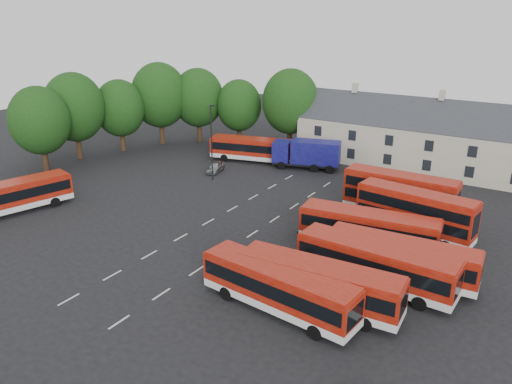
% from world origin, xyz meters
% --- Properties ---
extents(ground, '(140.00, 140.00, 0.00)m').
position_xyz_m(ground, '(0.00, 0.00, 0.00)').
color(ground, black).
rests_on(ground, ground).
extents(lane_markings, '(5.15, 33.80, 0.01)m').
position_xyz_m(lane_markings, '(2.50, 2.00, 0.01)').
color(lane_markings, beige).
rests_on(lane_markings, ground).
extents(treeline, '(29.92, 32.59, 12.01)m').
position_xyz_m(treeline, '(-20.74, 19.36, 6.68)').
color(treeline, black).
rests_on(treeline, ground).
extents(terrace_houses, '(35.70, 7.13, 10.06)m').
position_xyz_m(terrace_houses, '(14.00, 30.00, 3.86)').
color(terrace_houses, beige).
rests_on(terrace_houses, ground).
extents(bus_row_a, '(11.45, 3.68, 3.18)m').
position_xyz_m(bus_row_a, '(13.05, -7.31, 1.91)').
color(bus_row_a, silver).
rests_on(bus_row_a, ground).
extents(bus_row_b, '(11.44, 3.29, 3.20)m').
position_xyz_m(bus_row_b, '(15.08, -5.42, 1.92)').
color(bus_row_b, silver).
rests_on(bus_row_b, ground).
extents(bus_row_c, '(11.66, 3.14, 3.27)m').
position_xyz_m(bus_row_c, '(17.40, -0.86, 1.96)').
color(bus_row_c, silver).
rests_on(bus_row_c, ground).
extents(bus_row_d, '(11.20, 3.27, 3.13)m').
position_xyz_m(bus_row_d, '(18.62, 1.24, 1.88)').
color(bus_row_d, silver).
rests_on(bus_row_d, ground).
extents(bus_row_e, '(11.72, 3.99, 3.25)m').
position_xyz_m(bus_row_e, '(14.76, 4.85, 1.95)').
color(bus_row_e, silver).
rests_on(bus_row_e, ground).
extents(bus_dd_south, '(10.53, 3.61, 4.23)m').
position_xyz_m(bus_dd_south, '(17.34, 9.34, 2.41)').
color(bus_dd_south, silver).
rests_on(bus_dd_south, ground).
extents(bus_dd_north, '(10.67, 2.56, 4.37)m').
position_xyz_m(bus_dd_north, '(14.84, 12.97, 2.49)').
color(bus_dd_north, silver).
rests_on(bus_dd_north, ground).
extents(bus_west, '(5.22, 11.51, 3.17)m').
position_xyz_m(bus_west, '(-17.70, -6.46, 1.91)').
color(bus_west, silver).
rests_on(bus_west, ground).
extents(bus_north, '(11.50, 5.24, 3.17)m').
position_xyz_m(bus_north, '(-7.27, 21.20, 1.91)').
color(bus_north, silver).
rests_on(bus_north, ground).
extents(box_truck, '(8.76, 4.89, 3.66)m').
position_xyz_m(box_truck, '(0.24, 22.24, 2.06)').
color(box_truck, black).
rests_on(box_truck, ground).
extents(silver_car, '(2.32, 3.83, 1.22)m').
position_xyz_m(silver_car, '(-8.81, 14.99, 0.61)').
color(silver_car, '#999CA1').
rests_on(silver_car, ground).
extents(lamppost, '(0.62, 0.36, 8.97)m').
position_xyz_m(lamppost, '(-7.16, 12.24, 4.79)').
color(lamppost, black).
rests_on(lamppost, ground).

